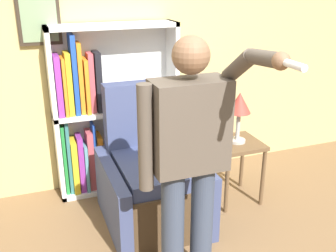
{
  "coord_description": "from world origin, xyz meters",
  "views": [
    {
      "loc": [
        -0.89,
        -1.64,
        2.0
      ],
      "look_at": [
        -0.01,
        0.76,
        1.02
      ],
      "focal_mm": 42.0,
      "sensor_mm": 36.0,
      "label": 1
    }
  ],
  "objects_px": {
    "person_standing": "(189,154)",
    "armchair": "(150,181)",
    "bookcase": "(100,115)",
    "side_table": "(236,153)",
    "table_lamp": "(239,106)"
  },
  "relations": [
    {
      "from": "person_standing",
      "to": "armchair",
      "type": "bearing_deg",
      "value": 89.02
    },
    {
      "from": "armchair",
      "to": "person_standing",
      "type": "height_order",
      "value": "person_standing"
    },
    {
      "from": "bookcase",
      "to": "side_table",
      "type": "distance_m",
      "value": 1.32
    },
    {
      "from": "bookcase",
      "to": "armchair",
      "type": "xyz_separation_m",
      "value": [
        0.28,
        -0.66,
        -0.42
      ]
    },
    {
      "from": "bookcase",
      "to": "armchair",
      "type": "height_order",
      "value": "bookcase"
    },
    {
      "from": "side_table",
      "to": "bookcase",
      "type": "bearing_deg",
      "value": 150.15
    },
    {
      "from": "bookcase",
      "to": "person_standing",
      "type": "xyz_separation_m",
      "value": [
        0.27,
        -1.51,
        0.21
      ]
    },
    {
      "from": "person_standing",
      "to": "table_lamp",
      "type": "height_order",
      "value": "person_standing"
    },
    {
      "from": "bookcase",
      "to": "armchair",
      "type": "relative_size",
      "value": 1.41
    },
    {
      "from": "side_table",
      "to": "table_lamp",
      "type": "xyz_separation_m",
      "value": [
        -0.0,
        0.0,
        0.45
      ]
    },
    {
      "from": "armchair",
      "to": "side_table",
      "type": "xyz_separation_m",
      "value": [
        0.84,
        0.02,
        0.13
      ]
    },
    {
      "from": "bookcase",
      "to": "table_lamp",
      "type": "bearing_deg",
      "value": -29.85
    },
    {
      "from": "side_table",
      "to": "table_lamp",
      "type": "height_order",
      "value": "table_lamp"
    },
    {
      "from": "bookcase",
      "to": "person_standing",
      "type": "height_order",
      "value": "person_standing"
    },
    {
      "from": "bookcase",
      "to": "armchair",
      "type": "bearing_deg",
      "value": -66.97
    }
  ]
}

